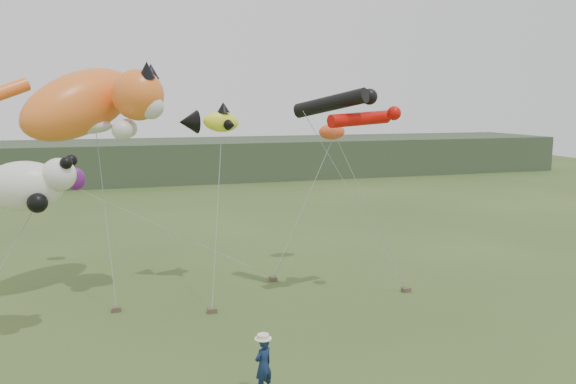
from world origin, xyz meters
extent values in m
plane|color=#385123|center=(0.00, 0.00, 0.00)|extent=(120.00, 120.00, 0.00)
cube|color=#2D3D28|center=(0.00, 45.00, 2.00)|extent=(90.00, 12.00, 4.00)
imported|color=#122245|center=(-0.74, -1.43, 0.81)|extent=(0.71, 0.63, 1.62)
cube|color=brown|center=(-4.66, 6.19, 0.09)|extent=(0.35, 0.28, 0.18)
cube|color=brown|center=(-1.14, 4.99, 0.09)|extent=(0.35, 0.28, 0.18)
cube|color=brown|center=(7.18, 5.01, 0.09)|extent=(0.35, 0.28, 0.18)
cube|color=brown|center=(2.12, 8.04, 0.09)|extent=(0.35, 0.28, 0.18)
ellipsoid|color=orange|center=(-5.73, 9.08, 7.94)|extent=(6.17, 5.79, 4.16)
sphere|color=orange|center=(-3.45, 7.94, 8.28)|extent=(2.05, 2.05, 2.05)
cone|color=black|center=(-3.11, 7.37, 9.25)|extent=(0.64, 0.78, 0.77)
cone|color=black|center=(-2.89, 8.51, 9.25)|extent=(0.64, 0.74, 0.73)
sphere|color=silver|center=(-3.00, 7.60, 7.83)|extent=(1.02, 1.02, 1.02)
ellipsoid|color=silver|center=(-5.50, 8.74, 7.03)|extent=(2.00, 1.00, 0.63)
sphere|color=silver|center=(-4.14, 7.26, 6.92)|extent=(0.80, 0.80, 0.80)
sphere|color=silver|center=(-3.91, 8.85, 6.92)|extent=(0.80, 0.80, 0.80)
cylinder|color=orange|center=(-8.68, 9.99, 8.39)|extent=(2.12, 1.55, 1.23)
ellipsoid|color=#F8FD29|center=(-0.05, 8.44, 7.16)|extent=(1.73, 0.94, 0.97)
cone|color=black|center=(-1.40, 8.78, 7.16)|extent=(0.95, 1.13, 1.01)
cone|color=black|center=(0.06, 8.44, 7.78)|extent=(0.56, 0.56, 0.45)
cone|color=black|center=(0.29, 7.87, 7.05)|extent=(0.60, 0.63, 0.45)
cone|color=black|center=(0.29, 9.00, 7.05)|extent=(0.60, 0.63, 0.45)
cylinder|color=black|center=(3.99, 5.99, 7.95)|extent=(2.47, 3.06, 1.24)
sphere|color=black|center=(5.48, 5.46, 8.21)|extent=(0.66, 0.66, 0.66)
cylinder|color=red|center=(5.01, 5.34, 7.33)|extent=(2.91, 1.24, 0.68)
sphere|color=red|center=(6.30, 4.88, 7.56)|extent=(0.57, 0.57, 0.57)
ellipsoid|color=white|center=(-7.34, 4.53, 5.25)|extent=(2.50, 1.67, 1.67)
sphere|color=white|center=(-6.23, 4.25, 5.62)|extent=(1.11, 1.11, 1.11)
sphere|color=black|center=(-5.95, 3.88, 6.04)|extent=(0.41, 0.41, 0.41)
sphere|color=black|center=(-5.86, 4.67, 6.04)|extent=(0.41, 0.41, 0.41)
sphere|color=black|center=(-6.88, 3.79, 4.79)|extent=(0.65, 0.65, 0.65)
sphere|color=black|center=(-8.08, 4.80, 4.88)|extent=(0.65, 0.65, 0.65)
ellipsoid|color=#EA4E24|center=(5.67, 10.08, 6.58)|extent=(1.32, 0.77, 0.77)
ellipsoid|color=#6B1A7B|center=(-6.40, 13.55, 4.28)|extent=(0.93, 0.62, 1.13)
camera|label=1|loc=(-4.29, -15.52, 7.96)|focal=35.00mm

